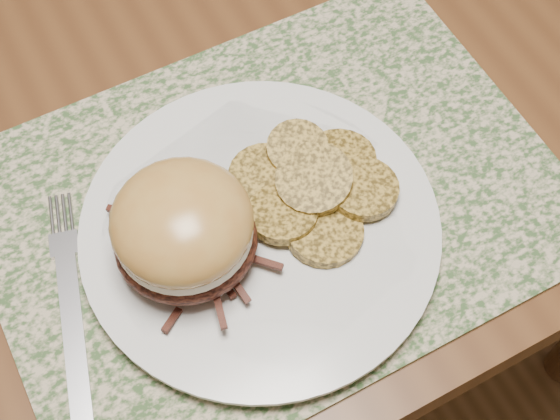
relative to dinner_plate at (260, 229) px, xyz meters
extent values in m
plane|color=brown|center=(-0.19, 0.28, -0.76)|extent=(3.50, 3.50, 0.00)
cube|color=#355029|center=(0.02, 0.02, -0.01)|extent=(0.45, 0.33, 0.00)
cylinder|color=silver|center=(0.00, 0.00, 0.00)|extent=(0.26, 0.26, 0.02)
ellipsoid|color=black|center=(-0.06, 0.00, 0.03)|extent=(0.13, 0.13, 0.04)
cylinder|color=beige|center=(-0.06, 0.00, 0.05)|extent=(0.12, 0.12, 0.01)
ellipsoid|color=#A97A37|center=(-0.06, 0.00, 0.06)|extent=(0.13, 0.13, 0.06)
cylinder|color=#AA8332|center=(0.02, 0.03, 0.01)|extent=(0.07, 0.07, 0.01)
cylinder|color=#AA8332|center=(0.05, 0.04, 0.02)|extent=(0.07, 0.07, 0.02)
cylinder|color=#AA8332|center=(0.08, 0.02, 0.01)|extent=(0.08, 0.08, 0.02)
cylinder|color=#AA8332|center=(0.02, 0.00, 0.02)|extent=(0.08, 0.08, 0.02)
cylinder|color=#AA8332|center=(0.05, 0.01, 0.02)|extent=(0.08, 0.08, 0.02)
cylinder|color=#AA8332|center=(0.08, -0.01, 0.02)|extent=(0.08, 0.08, 0.01)
cylinder|color=#AA8332|center=(0.04, -0.03, 0.01)|extent=(0.07, 0.07, 0.02)
cube|color=silver|center=(-0.16, -0.01, -0.01)|extent=(0.05, 0.13, 0.00)
cube|color=silver|center=(-0.14, 0.06, -0.01)|extent=(0.03, 0.03, 0.00)
camera|label=1|loc=(-0.12, -0.25, 0.53)|focal=50.00mm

